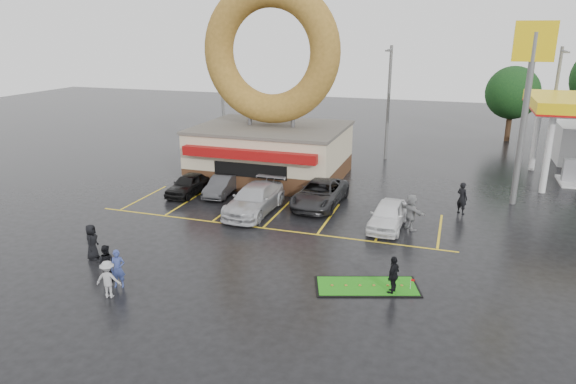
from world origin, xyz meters
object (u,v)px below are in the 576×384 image
(streetlight_mid, at_px, (388,100))
(car_black, at_px, (188,184))
(donut_shop, at_px, (271,115))
(streetlight_right, at_px, (554,105))
(person_cameraman, at_px, (393,275))
(car_dgrey, at_px, (222,186))
(person_blue, at_px, (118,269))
(dumpster, at_px, (197,163))
(car_white, at_px, (388,215))
(car_silver, at_px, (255,199))
(car_grey, at_px, (320,193))
(shell_sign, at_px, (529,80))
(putting_green, at_px, (367,286))
(streetlight_left, at_px, (222,95))

(streetlight_mid, height_order, car_black, streetlight_mid)
(donut_shop, bearing_deg, streetlight_right, 25.21)
(person_cameraman, bearing_deg, car_dgrey, -113.37)
(car_black, xyz_separation_m, person_blue, (3.42, -12.05, 0.14))
(person_cameraman, distance_m, dumpster, 21.77)
(car_white, bearing_deg, streetlight_mid, 101.24)
(car_silver, height_order, dumpster, car_silver)
(car_grey, relative_size, person_cameraman, 3.32)
(donut_shop, height_order, person_cameraman, donut_shop)
(streetlight_right, distance_m, dumpster, 26.82)
(shell_sign, relative_size, person_blue, 6.55)
(donut_shop, xyz_separation_m, car_grey, (4.91, -4.97, -3.72))
(streetlight_right, height_order, person_cameraman, streetlight_right)
(dumpster, bearing_deg, car_black, -64.45)
(person_cameraman, bearing_deg, car_white, -155.26)
(car_grey, distance_m, dumpster, 11.76)
(car_silver, distance_m, putting_green, 10.50)
(streetlight_right, bearing_deg, shell_sign, -106.83)
(car_silver, xyz_separation_m, person_cameraman, (8.83, -7.23, 0.02))
(car_black, distance_m, car_dgrey, 2.16)
(donut_shop, bearing_deg, streetlight_mid, 48.62)
(streetlight_left, bearing_deg, streetlight_mid, 4.09)
(car_black, distance_m, dumpster, 5.71)
(donut_shop, xyz_separation_m, putting_green, (9.44, -14.40, -4.43))
(car_silver, height_order, car_grey, car_silver)
(streetlight_right, distance_m, car_dgrey, 25.18)
(person_cameraman, height_order, dumpster, person_cameraman)
(streetlight_mid, bearing_deg, person_blue, -105.84)
(streetlight_left, relative_size, person_blue, 5.56)
(car_dgrey, height_order, car_grey, car_grey)
(car_dgrey, relative_size, person_blue, 2.31)
(car_grey, xyz_separation_m, putting_green, (4.53, -9.43, -0.71))
(car_black, bearing_deg, person_cameraman, -30.98)
(dumpster, height_order, putting_green, dumpster)
(car_white, bearing_deg, person_blue, -130.49)
(donut_shop, relative_size, car_black, 3.46)
(donut_shop, xyz_separation_m, car_black, (-3.66, -5.51, -3.80))
(donut_shop, height_order, putting_green, donut_shop)
(streetlight_right, height_order, car_dgrey, streetlight_right)
(donut_shop, xyz_separation_m, person_cameraman, (10.50, -14.61, -3.66))
(donut_shop, relative_size, person_cameraman, 8.36)
(streetlight_left, height_order, streetlight_mid, same)
(car_silver, relative_size, car_white, 1.30)
(donut_shop, xyz_separation_m, streetlight_left, (-7.00, 6.95, 0.32))
(streetlight_right, xyz_separation_m, putting_green, (-9.56, -23.35, -4.75))
(dumpster, bearing_deg, shell_sign, 1.01)
(person_blue, bearing_deg, dumpster, 86.91)
(donut_shop, relative_size, putting_green, 2.97)
(donut_shop, xyz_separation_m, streetlight_right, (19.00, 8.95, 0.32))
(streetlight_left, height_order, car_silver, streetlight_left)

